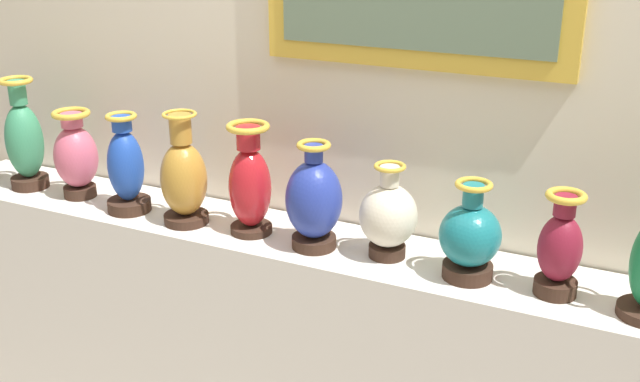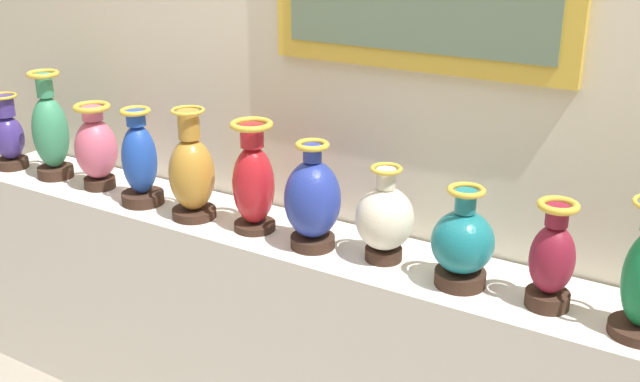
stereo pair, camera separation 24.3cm
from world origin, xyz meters
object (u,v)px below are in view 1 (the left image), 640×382
(vase_rose, at_px, (76,156))
(vase_ochre, at_px, (184,178))
(vase_crimson, at_px, (250,184))
(vase_teal, at_px, (470,238))
(vase_jade, at_px, (24,141))
(vase_ivory, at_px, (388,216))
(vase_burgundy, at_px, (560,249))
(vase_sapphire, at_px, (126,169))
(vase_cobalt, at_px, (314,201))

(vase_rose, distance_m, vase_ochre, 0.51)
(vase_crimson, height_order, vase_teal, vase_crimson)
(vase_jade, xyz_separation_m, vase_ivory, (1.48, 0.02, -0.05))
(vase_teal, bearing_deg, vase_rose, 179.23)
(vase_ochre, xyz_separation_m, vase_crimson, (0.25, 0.03, 0.01))
(vase_rose, relative_size, vase_teal, 1.11)
(vase_ivory, bearing_deg, vase_crimson, -177.35)
(vase_burgundy, bearing_deg, vase_sapphire, -179.27)
(vase_cobalt, height_order, vase_teal, vase_cobalt)
(vase_rose, bearing_deg, vase_cobalt, -1.43)
(vase_sapphire, height_order, vase_teal, vase_sapphire)
(vase_crimson, xyz_separation_m, vase_teal, (0.75, -0.01, -0.04))
(vase_crimson, relative_size, vase_cobalt, 1.07)
(vase_ochre, height_order, vase_burgundy, vase_ochre)
(vase_rose, relative_size, vase_crimson, 0.88)
(vase_jade, bearing_deg, vase_ivory, 0.73)
(vase_teal, bearing_deg, vase_cobalt, -179.45)
(vase_jade, distance_m, vase_teal, 1.75)
(vase_rose, height_order, vase_teal, vase_rose)
(vase_cobalt, xyz_separation_m, vase_teal, (0.50, 0.00, -0.03))
(vase_ivory, relative_size, vase_burgundy, 0.99)
(vase_sapphire, xyz_separation_m, vase_crimson, (0.50, 0.02, 0.02))
(vase_crimson, xyz_separation_m, vase_burgundy, (1.00, -0.00, -0.03))
(vase_jade, bearing_deg, vase_burgundy, -0.20)
(vase_jade, height_order, vase_sapphire, vase_jade)
(vase_ochre, bearing_deg, vase_rose, 176.08)
(vase_rose, bearing_deg, vase_sapphire, -7.06)
(vase_ivory, bearing_deg, vase_ochre, -176.25)
(vase_ochre, xyz_separation_m, vase_burgundy, (1.25, 0.02, -0.02))
(vase_rose, distance_m, vase_crimson, 0.76)
(vase_rose, relative_size, vase_burgundy, 1.08)
(vase_crimson, bearing_deg, vase_sapphire, -177.40)
(vase_rose, relative_size, vase_sapphire, 0.93)
(vase_burgundy, bearing_deg, vase_ivory, 177.15)
(vase_crimson, bearing_deg, vase_cobalt, -3.62)
(vase_cobalt, distance_m, vase_teal, 0.51)
(vase_burgundy, bearing_deg, vase_crimson, 179.80)
(vase_sapphire, bearing_deg, vase_jade, 177.07)
(vase_jade, xyz_separation_m, vase_burgundy, (2.00, -0.01, -0.05))
(vase_jade, height_order, vase_rose, vase_jade)
(vase_cobalt, xyz_separation_m, vase_burgundy, (0.76, 0.01, -0.02))
(vase_burgundy, bearing_deg, vase_cobalt, -179.10)
(vase_teal, relative_size, vase_burgundy, 0.98)
(vase_crimson, bearing_deg, vase_teal, -0.81)
(vase_ochre, bearing_deg, vase_burgundy, 1.00)
(vase_jade, bearing_deg, vase_teal, -0.45)
(vase_crimson, height_order, vase_cobalt, vase_crimson)
(vase_burgundy, bearing_deg, vase_jade, 179.80)
(vase_jade, distance_m, vase_cobalt, 1.25)
(vase_sapphire, height_order, vase_ochre, vase_ochre)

